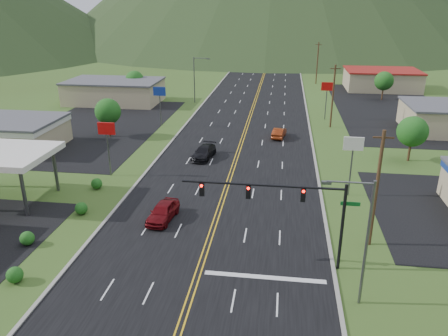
# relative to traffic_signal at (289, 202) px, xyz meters

# --- Properties ---
(traffic_signal) EXTENTS (13.10, 0.43, 7.00)m
(traffic_signal) POSITION_rel_traffic_signal_xyz_m (0.00, 0.00, 0.00)
(traffic_signal) COLOR black
(traffic_signal) RESTS_ON ground
(streetlight_east) EXTENTS (3.28, 0.25, 9.00)m
(streetlight_east) POSITION_rel_traffic_signal_xyz_m (4.70, -4.00, -0.15)
(streetlight_east) COLOR #59595E
(streetlight_east) RESTS_ON ground
(streetlight_west) EXTENTS (3.28, 0.25, 9.00)m
(streetlight_west) POSITION_rel_traffic_signal_xyz_m (-18.16, 56.00, -0.15)
(streetlight_west) COLOR #59595E
(streetlight_west) RESTS_ON ground
(building_west_mid) EXTENTS (14.40, 10.40, 4.10)m
(building_west_mid) POSITION_rel_traffic_signal_xyz_m (-38.48, 24.00, -3.06)
(building_west_mid) COLOR tan
(building_west_mid) RESTS_ON ground
(building_west_far) EXTENTS (18.40, 11.40, 4.50)m
(building_west_far) POSITION_rel_traffic_signal_xyz_m (-34.48, 54.00, -3.07)
(building_west_far) COLOR tan
(building_west_far) RESTS_ON ground
(building_east_far) EXTENTS (16.40, 12.40, 4.50)m
(building_east_far) POSITION_rel_traffic_signal_xyz_m (21.52, 76.00, -3.07)
(building_east_far) COLOR tan
(building_east_far) RESTS_ON ground
(pole_sign_west_a) EXTENTS (2.00, 0.18, 6.40)m
(pole_sign_west_a) POSITION_rel_traffic_signal_xyz_m (-20.48, 16.00, -0.28)
(pole_sign_west_a) COLOR #59595E
(pole_sign_west_a) RESTS_ON ground
(pole_sign_west_b) EXTENTS (2.00, 0.18, 6.40)m
(pole_sign_west_b) POSITION_rel_traffic_signal_xyz_m (-20.48, 38.00, -0.28)
(pole_sign_west_b) COLOR #59595E
(pole_sign_west_b) RESTS_ON ground
(pole_sign_east_a) EXTENTS (2.00, 0.18, 6.40)m
(pole_sign_east_a) POSITION_rel_traffic_signal_xyz_m (6.52, 14.00, -0.28)
(pole_sign_east_a) COLOR #59595E
(pole_sign_east_a) RESTS_ON ground
(pole_sign_east_b) EXTENTS (2.00, 0.18, 6.40)m
(pole_sign_east_b) POSITION_rel_traffic_signal_xyz_m (6.52, 46.00, -0.28)
(pole_sign_east_b) COLOR #59595E
(pole_sign_east_b) RESTS_ON ground
(tree_west_a) EXTENTS (3.84, 3.84, 5.82)m
(tree_west_a) POSITION_rel_traffic_signal_xyz_m (-26.48, 31.00, -1.44)
(tree_west_a) COLOR #382314
(tree_west_a) RESTS_ON ground
(tree_west_b) EXTENTS (3.84, 3.84, 5.82)m
(tree_west_b) POSITION_rel_traffic_signal_xyz_m (-31.48, 58.00, -1.44)
(tree_west_b) COLOR #382314
(tree_west_b) RESTS_ON ground
(tree_east_a) EXTENTS (3.84, 3.84, 5.82)m
(tree_east_a) POSITION_rel_traffic_signal_xyz_m (15.52, 26.00, -1.44)
(tree_east_a) COLOR #382314
(tree_east_a) RESTS_ON ground
(tree_east_b) EXTENTS (3.84, 3.84, 5.82)m
(tree_east_b) POSITION_rel_traffic_signal_xyz_m (19.52, 64.00, -1.44)
(tree_east_b) COLOR #382314
(tree_east_b) RESTS_ON ground
(utility_pole_a) EXTENTS (1.60, 0.28, 10.00)m
(utility_pole_a) POSITION_rel_traffic_signal_xyz_m (7.02, 4.00, -0.20)
(utility_pole_a) COLOR #382314
(utility_pole_a) RESTS_ON ground
(utility_pole_b) EXTENTS (1.60, 0.28, 10.00)m
(utility_pole_b) POSITION_rel_traffic_signal_xyz_m (7.02, 41.00, -0.20)
(utility_pole_b) COLOR #382314
(utility_pole_b) RESTS_ON ground
(utility_pole_c) EXTENTS (1.60, 0.28, 10.00)m
(utility_pole_c) POSITION_rel_traffic_signal_xyz_m (7.02, 81.00, -0.20)
(utility_pole_c) COLOR #382314
(utility_pole_c) RESTS_ON ground
(utility_pole_d) EXTENTS (1.60, 0.28, 10.00)m
(utility_pole_d) POSITION_rel_traffic_signal_xyz_m (7.02, 121.00, -0.20)
(utility_pole_d) COLOR #382314
(utility_pole_d) RESTS_ON ground
(car_red_near) EXTENTS (2.51, 5.08, 1.67)m
(car_red_near) POSITION_rel_traffic_signal_xyz_m (-11.37, 5.88, -4.50)
(car_red_near) COLOR maroon
(car_red_near) RESTS_ON ground
(car_dark_mid) EXTENTS (2.92, 5.60, 1.55)m
(car_dark_mid) POSITION_rel_traffic_signal_xyz_m (-10.67, 23.35, -4.56)
(car_dark_mid) COLOR black
(car_dark_mid) RESTS_ON ground
(car_red_far) EXTENTS (2.25, 4.68, 1.48)m
(car_red_far) POSITION_rel_traffic_signal_xyz_m (-1.14, 33.90, -4.59)
(car_red_far) COLOR maroon
(car_red_far) RESTS_ON ground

